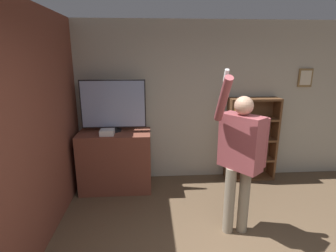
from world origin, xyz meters
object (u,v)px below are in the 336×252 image
(television, at_px, (113,105))
(bookshelf, at_px, (247,140))
(person, at_px, (240,153))
(game_console, at_px, (107,132))

(television, bearing_deg, bookshelf, 4.04)
(bookshelf, bearing_deg, person, -113.76)
(television, relative_size, person, 0.50)
(bookshelf, relative_size, person, 0.72)
(game_console, relative_size, bookshelf, 0.15)
(television, relative_size, game_console, 4.79)
(person, bearing_deg, bookshelf, 117.57)
(game_console, bearing_deg, bookshelf, 8.74)
(game_console, relative_size, person, 0.10)
(game_console, xyz_separation_m, person, (1.70, -1.09, 0.04))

